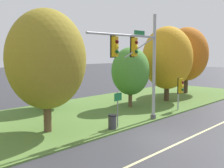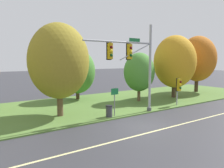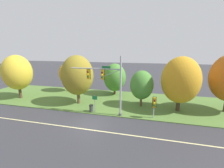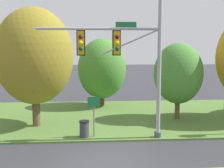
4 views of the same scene
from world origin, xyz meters
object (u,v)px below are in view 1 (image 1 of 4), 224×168
at_px(traffic_signal_mast, 140,58).
at_px(trash_bin, 112,122).
at_px(tree_right_far, 167,58).
at_px(tree_mid_verge, 50,71).
at_px(tree_tall_centre, 130,71).
at_px(tree_behind_signpost, 46,59).
at_px(tree_furthest_back, 187,54).
at_px(route_sign_post, 118,104).
at_px(pedestrian_signal_near_kerb, 180,87).

xyz_separation_m(traffic_signal_mast, trash_bin, (-2.35, 0.32, -4.02)).
bearing_deg(traffic_signal_mast, tree_right_far, 20.87).
distance_m(tree_mid_verge, tree_tall_centre, 7.03).
bearing_deg(tree_tall_centre, tree_behind_signpost, -172.72).
relative_size(tree_behind_signpost, tree_furthest_back, 0.95).
xyz_separation_m(traffic_signal_mast, tree_tall_centre, (4.08, 4.09, -1.29)).
xyz_separation_m(route_sign_post, tree_tall_centre, (5.89, 3.75, 1.69)).
xyz_separation_m(tree_mid_verge, tree_tall_centre, (5.14, -4.79, -0.02)).
distance_m(tree_behind_signpost, trash_bin, 5.65).
xyz_separation_m(tree_behind_signpost, tree_furthest_back, (20.83, 1.84, 0.21)).
bearing_deg(tree_mid_verge, tree_right_far, -27.98).
bearing_deg(route_sign_post, tree_furthest_back, 14.29).
bearing_deg(trash_bin, traffic_signal_mast, -7.82).
bearing_deg(traffic_signal_mast, trash_bin, 172.18).
xyz_separation_m(route_sign_post, tree_right_far, (10.93, 3.14, 2.79)).
height_order(tree_behind_signpost, tree_furthest_back, tree_furthest_back).
bearing_deg(tree_mid_verge, trash_bin, -98.61).
height_order(traffic_signal_mast, tree_behind_signpost, traffic_signal_mast).
relative_size(traffic_signal_mast, tree_behind_signpost, 1.01).
bearing_deg(route_sign_post, tree_right_far, 16.01).
distance_m(tree_behind_signpost, tree_tall_centre, 9.70).
bearing_deg(pedestrian_signal_near_kerb, tree_behind_signpost, 166.28).
distance_m(tree_behind_signpost, tree_mid_verge, 7.55).
xyz_separation_m(pedestrian_signal_near_kerb, tree_right_far, (3.30, 3.36, 2.36)).
relative_size(pedestrian_signal_near_kerb, tree_behind_signpost, 0.37).
bearing_deg(tree_furthest_back, pedestrian_signal_near_kerb, -154.28).
bearing_deg(traffic_signal_mast, pedestrian_signal_near_kerb, 1.18).
bearing_deg(tree_tall_centre, tree_furthest_back, 3.16).
bearing_deg(tree_mid_verge, pedestrian_signal_near_kerb, -51.87).
distance_m(pedestrian_signal_near_kerb, tree_furthest_back, 10.94).
bearing_deg(tree_right_far, tree_behind_signpost, -177.63).
distance_m(pedestrian_signal_near_kerb, tree_right_far, 5.27).
relative_size(traffic_signal_mast, tree_right_far, 1.02).
xyz_separation_m(tree_mid_verge, tree_furthest_back, (16.43, -4.17, 1.43)).
bearing_deg(tree_tall_centre, tree_mid_verge, 136.98).
bearing_deg(tree_furthest_back, tree_behind_signpost, -174.95).
bearing_deg(trash_bin, route_sign_post, 2.09).
bearing_deg(route_sign_post, tree_tall_centre, 32.51).
distance_m(pedestrian_signal_near_kerb, tree_behind_signpost, 11.89).
bearing_deg(tree_right_far, tree_mid_verge, 152.02).
relative_size(pedestrian_signal_near_kerb, tree_mid_verge, 0.47).
bearing_deg(route_sign_post, traffic_signal_mast, -10.74).
relative_size(traffic_signal_mast, tree_mid_verge, 1.31).
bearing_deg(tree_furthest_back, tree_mid_verge, 165.76).
relative_size(tree_tall_centre, tree_furthest_back, 0.68).
relative_size(tree_furthest_back, trash_bin, 8.41).
distance_m(route_sign_post, tree_right_far, 11.71).
bearing_deg(tree_right_far, trash_bin, -164.62).
distance_m(traffic_signal_mast, trash_bin, 4.67).
xyz_separation_m(tree_right_far, tree_furthest_back, (6.25, 1.24, 0.35)).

